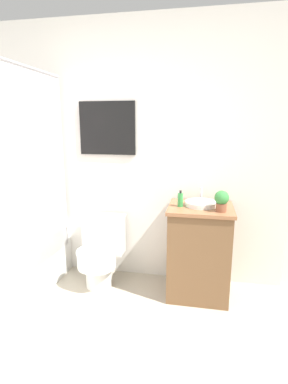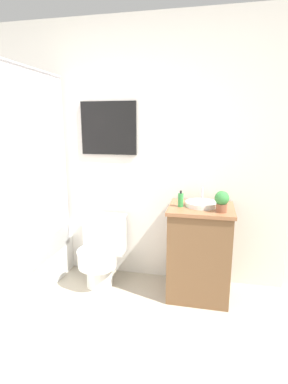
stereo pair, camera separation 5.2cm
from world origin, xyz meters
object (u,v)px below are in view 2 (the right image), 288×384
(toilet, at_px, (101,251))
(soap_bottle, at_px, (181,200))
(sink, at_px, (201,204))
(potted_plant, at_px, (222,201))

(toilet, relative_size, soap_bottle, 4.63)
(sink, height_order, potted_plant, potted_plant)
(toilet, relative_size, sink, 2.10)
(toilet, xyz_separation_m, sink, (0.94, 0.01, 0.52))
(toilet, distance_m, sink, 1.08)
(soap_bottle, height_order, potted_plant, potted_plant)
(toilet, height_order, soap_bottle, soap_bottle)
(sink, bearing_deg, toilet, -179.39)
(toilet, xyz_separation_m, soap_bottle, (0.76, -0.05, 0.57))
(sink, xyz_separation_m, potted_plant, (0.16, -0.15, 0.08))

